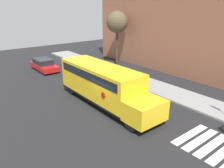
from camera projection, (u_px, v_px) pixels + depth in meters
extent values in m
plane|color=black|center=(110.00, 112.00, 16.16)|extent=(60.00, 60.00, 0.00)
cube|color=gray|center=(166.00, 91.00, 19.92)|extent=(44.00, 3.00, 0.15)
cube|color=#935B42|center=(211.00, 31.00, 22.03)|extent=(32.00, 4.00, 9.95)
cube|color=white|center=(190.00, 134.00, 13.29)|extent=(0.50, 3.20, 0.01)
cube|color=white|center=(201.00, 140.00, 12.78)|extent=(0.50, 3.20, 0.01)
cube|color=white|center=(212.00, 145.00, 12.26)|extent=(0.50, 3.20, 0.01)
cube|color=white|center=(224.00, 151.00, 11.74)|extent=(0.50, 3.20, 0.01)
cube|color=yellow|center=(100.00, 81.00, 17.30)|extent=(8.06, 2.50, 2.57)
cube|color=yellow|center=(145.00, 111.00, 13.84)|extent=(1.86, 2.50, 1.35)
cube|color=black|center=(100.00, 95.00, 17.71)|extent=(8.06, 2.54, 0.16)
cube|color=black|center=(100.00, 72.00, 17.05)|extent=(7.41, 2.53, 0.64)
cylinder|color=red|center=(103.00, 95.00, 14.95)|extent=(0.44, 0.02, 0.44)
cylinder|color=black|center=(155.00, 114.00, 14.75)|extent=(1.00, 0.30, 1.00)
cylinder|color=black|center=(131.00, 124.00, 13.49)|extent=(1.00, 0.30, 1.00)
cylinder|color=black|center=(92.00, 84.00, 20.44)|extent=(1.00, 0.30, 1.00)
cylinder|color=black|center=(72.00, 89.00, 19.18)|extent=(1.00, 0.30, 1.00)
cube|color=red|center=(44.00, 66.00, 26.18)|extent=(4.60, 1.87, 0.56)
cube|color=#1E2328|center=(43.00, 61.00, 26.19)|extent=(2.58, 1.72, 0.59)
cylinder|color=black|center=(56.00, 69.00, 25.59)|extent=(0.64, 0.22, 0.64)
cylinder|color=black|center=(43.00, 72.00, 24.65)|extent=(0.64, 0.22, 0.64)
cylinder|color=black|center=(46.00, 64.00, 27.84)|extent=(0.64, 0.22, 0.64)
cylinder|color=black|center=(33.00, 66.00, 26.89)|extent=(0.64, 0.22, 0.64)
cylinder|color=#423323|center=(117.00, 47.00, 28.49)|extent=(0.33, 0.33, 4.61)
sphere|color=brown|center=(117.00, 22.00, 27.43)|extent=(2.70, 2.70, 2.70)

